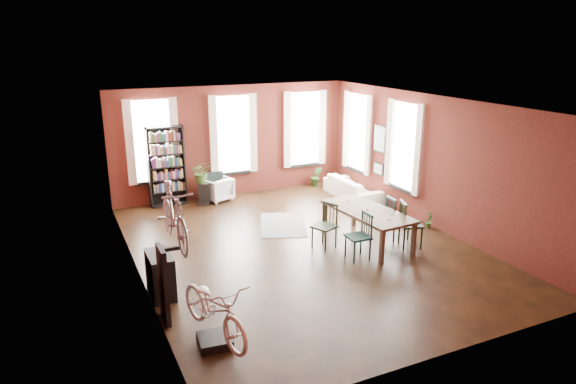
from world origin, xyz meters
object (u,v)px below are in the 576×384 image
dining_chair_d (397,218)px  dining_chair_b (324,226)px  bookshelf (166,166)px  dining_table (367,226)px  dining_chair_c (411,224)px  cream_sofa (353,185)px  dining_chair_a (358,236)px  bicycle_floor (213,282)px  white_armchair (217,188)px  plant_stand (204,194)px  console_table (160,275)px  bike_trainer (215,341)px

dining_chair_d → dining_chair_b: bearing=88.6°
dining_chair_d → bookshelf: (-4.26, 4.73, 0.60)m
dining_table → dining_chair_c: dining_chair_c is taller
dining_chair_c → cream_sofa: size_ratio=0.50×
dining_chair_a → bicycle_floor: 4.11m
dining_chair_d → cream_sofa: (0.69, 3.03, -0.09)m
white_armchair → plant_stand: 0.50m
dining_table → console_table: 4.78m
dining_chair_a → dining_chair_b: same height
dining_chair_b → white_armchair: (-1.10, 4.31, -0.13)m
dining_chair_b → plant_stand: size_ratio=1.62×
dining_table → dining_chair_c: 0.98m
dining_chair_c → bookshelf: 6.78m
white_armchair → plant_stand: size_ratio=1.19×
dining_chair_b → cream_sofa: 3.76m
dining_chair_c → plant_stand: dining_chair_c is taller
dining_chair_c → white_armchair: size_ratio=1.42×
dining_chair_d → white_armchair: dining_chair_d is taller
bike_trainer → bicycle_floor: 0.97m
dining_chair_b → bicycle_floor: 4.25m
dining_chair_c → bicycle_floor: bearing=130.8°
dining_chair_a → dining_chair_d: bearing=114.9°
cream_sofa → bicycle_floor: bearing=133.0°
dining_table → bicycle_floor: (-4.32, -2.45, 0.65)m
bicycle_floor → dining_chair_b: bearing=25.5°
dining_chair_b → dining_chair_d: (1.81, -0.22, 0.00)m
dining_chair_a → white_armchair: bearing=-161.9°
dining_chair_c → console_table: (-5.51, 0.06, -0.12)m
bookshelf → dining_chair_c: bearing=-51.2°
bike_trainer → plant_stand: size_ratio=0.80×
dining_chair_d → bookshelf: 6.40m
dining_chair_b → white_armchair: size_ratio=1.36×
white_armchair → dining_chair_c: bearing=100.6°
dining_chair_b → console_table: 3.80m
dining_chair_c → dining_chair_a: bearing=113.9°
cream_sofa → console_table: bearing=119.3°
dining_chair_a → bookshelf: bearing=-149.9°
dining_chair_a → console_table: size_ratio=1.25×
dining_chair_a → cream_sofa: 4.22m
dining_chair_c → white_armchair: 5.82m
dining_table → dining_chair_a: dining_chair_a is taller
dining_chair_a → bookshelf: (-2.81, 5.34, 0.60)m
white_armchair → console_table: (-2.64, -5.00, 0.03)m
dining_chair_c → bike_trainer: bearing=130.8°
bookshelf → bicycle_floor: 7.17m
cream_sofa → console_table: (-6.23, -3.50, -0.01)m
dining_table → dining_chair_b: dining_chair_b is taller
dining_chair_d → plant_stand: bearing=43.2°
dining_chair_b → console_table: dining_chair_b is taller
dining_chair_d → bike_trainer: size_ratio=2.03×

